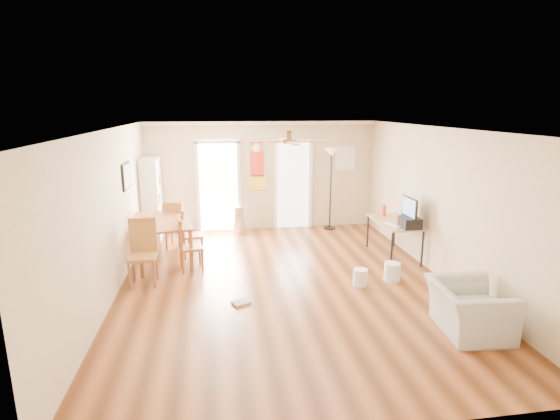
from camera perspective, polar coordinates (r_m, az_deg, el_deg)
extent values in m
plane|color=brown|center=(7.45, 0.70, -9.71)|extent=(7.00, 7.00, 0.00)
cube|color=red|center=(10.38, -3.07, 5.82)|extent=(0.46, 0.03, 1.10)
cube|color=white|center=(10.77, 8.60, 6.78)|extent=(0.50, 0.04, 0.60)
cube|color=black|center=(8.41, -19.61, 4.26)|extent=(0.04, 0.66, 0.48)
cylinder|color=silver|center=(10.28, -5.43, -1.26)|extent=(0.37, 0.37, 0.65)
cube|color=silver|center=(8.51, 14.64, -1.91)|extent=(0.24, 0.44, 0.02)
cube|color=black|center=(8.41, 16.80, -1.60)|extent=(0.34, 0.39, 0.20)
cylinder|color=red|center=(9.14, 13.58, -0.09)|extent=(0.10, 0.10, 0.24)
cylinder|color=white|center=(7.47, 10.56, -8.71)|extent=(0.28, 0.28, 0.28)
cylinder|color=silver|center=(7.77, 14.59, -7.90)|extent=(0.31, 0.31, 0.32)
cube|color=gray|center=(6.77, -5.18, -12.11)|extent=(0.31, 0.28, 0.04)
imported|color=#AFAFAA|center=(6.37, 23.72, -11.88)|extent=(0.98, 1.10, 0.66)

